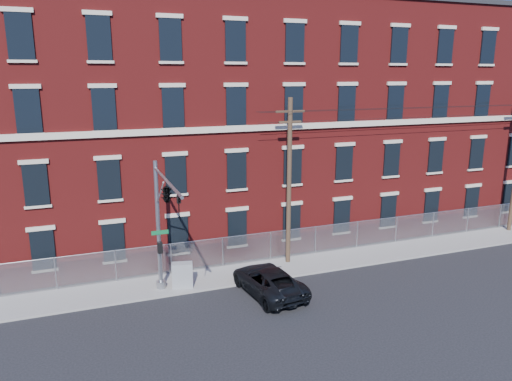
{
  "coord_description": "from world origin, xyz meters",
  "views": [
    {
      "loc": [
        -9.7,
        -20.16,
        11.4
      ],
      "look_at": [
        -0.7,
        4.0,
        5.23
      ],
      "focal_mm": 34.13,
      "sensor_mm": 36.0,
      "label": 1
    }
  ],
  "objects_px": {
    "traffic_signal_mast": "(165,205)",
    "utility_pole_near": "(289,179)",
    "pickup_truck": "(269,281)",
    "utility_cabinet": "(182,275)"
  },
  "relations": [
    {
      "from": "utility_cabinet",
      "to": "traffic_signal_mast",
      "type": "bearing_deg",
      "value": -107.32
    },
    {
      "from": "traffic_signal_mast",
      "to": "utility_pole_near",
      "type": "bearing_deg",
      "value": 23.14
    },
    {
      "from": "pickup_truck",
      "to": "utility_cabinet",
      "type": "xyz_separation_m",
      "value": [
        -4.18,
        2.13,
        0.09
      ]
    },
    {
      "from": "traffic_signal_mast",
      "to": "utility_pole_near",
      "type": "height_order",
      "value": "utility_pole_near"
    },
    {
      "from": "traffic_signal_mast",
      "to": "utility_cabinet",
      "type": "height_order",
      "value": "traffic_signal_mast"
    },
    {
      "from": "traffic_signal_mast",
      "to": "utility_cabinet",
      "type": "bearing_deg",
      "value": 61.03
    },
    {
      "from": "utility_pole_near",
      "to": "utility_cabinet",
      "type": "bearing_deg",
      "value": -168.5
    },
    {
      "from": "utility_pole_near",
      "to": "pickup_truck",
      "type": "distance_m",
      "value": 6.4
    },
    {
      "from": "pickup_truck",
      "to": "utility_cabinet",
      "type": "bearing_deg",
      "value": -33.67
    },
    {
      "from": "traffic_signal_mast",
      "to": "pickup_truck",
      "type": "height_order",
      "value": "traffic_signal_mast"
    }
  ]
}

